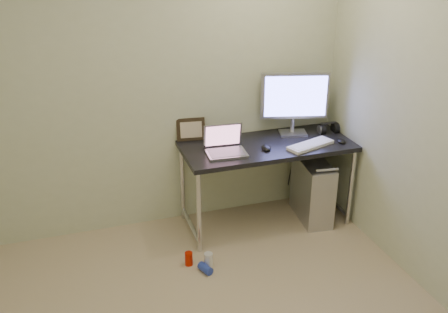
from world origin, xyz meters
TOP-DOWN VIEW (x-y plane):
  - wall_back at (0.00, 1.75)m, footprint 3.50×0.02m
  - desk at (1.00, 1.43)m, footprint 1.45×0.63m
  - tower_computer at (1.43, 1.37)m, footprint 0.29×0.55m
  - cable_a at (1.38, 1.70)m, footprint 0.01×0.16m
  - cable_b at (1.47, 1.68)m, footprint 0.02×0.11m
  - can_red at (0.19, 1.00)m, footprint 0.06×0.06m
  - can_white at (0.33, 0.92)m, footprint 0.07×0.07m
  - can_blue at (0.28, 0.87)m, footprint 0.10×0.13m
  - laptop at (0.61, 1.38)m, footprint 0.34×0.28m
  - monitor at (1.31, 1.59)m, footprint 0.58×0.23m
  - keyboard at (1.33, 1.27)m, footprint 0.45×0.27m
  - mouse_right at (1.62, 1.28)m, footprint 0.10×0.13m
  - mouse_left at (0.95, 1.33)m, footprint 0.11×0.14m
  - headphones at (1.63, 1.52)m, footprint 0.18×0.11m
  - picture_frame at (0.42, 1.73)m, footprint 0.25×0.10m
  - webcam at (0.63, 1.67)m, footprint 0.05×0.04m

SIDE VIEW (x-z plane):
  - can_blue at x=0.28m, z-range 0.00..0.07m
  - can_red at x=0.19m, z-range 0.00..0.11m
  - can_white at x=0.33m, z-range 0.00..0.12m
  - tower_computer at x=1.43m, z-range -0.02..0.57m
  - cable_b at x=1.47m, z-range 0.02..0.74m
  - cable_a at x=1.38m, z-range 0.06..0.74m
  - desk at x=1.00m, z-range 0.29..1.04m
  - keyboard at x=1.33m, z-range 0.75..0.78m
  - mouse_right at x=1.62m, z-range 0.75..0.79m
  - mouse_left at x=0.95m, z-range 0.75..0.79m
  - headphones at x=1.63m, z-range 0.72..0.84m
  - laptop at x=0.61m, z-range 0.69..0.91m
  - webcam at x=0.63m, z-range 0.78..0.91m
  - picture_frame at x=0.42m, z-range 0.75..0.95m
  - monitor at x=1.31m, z-range 0.80..1.35m
  - wall_back at x=0.00m, z-range 0.00..2.50m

